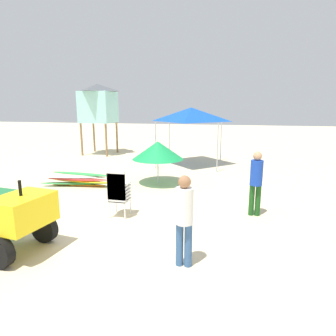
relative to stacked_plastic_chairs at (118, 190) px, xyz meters
The scene contains 8 objects.
ground 1.01m from the stacked_plastic_chairs, 101.60° to the right, with size 80.00×80.00×0.00m, color beige.
stacked_plastic_chairs is the anchor object (origin of this frame).
surfboard_pile 3.63m from the stacked_plastic_chairs, 136.64° to the left, with size 2.64×0.84×0.48m.
lifeguard_near_left 3.60m from the stacked_plastic_chairs, 15.18° to the left, with size 0.32×0.32×1.72m.
lifeguard_near_center 2.86m from the stacked_plastic_chairs, 43.35° to the right, with size 0.32×0.32×1.70m.
popup_canopy 7.70m from the stacked_plastic_chairs, 84.35° to the left, with size 2.86×2.86×2.80m.
lifeguard_tower 10.96m from the stacked_plastic_chairs, 118.46° to the left, with size 1.98×1.98×4.14m.
beach_umbrella_left 3.55m from the stacked_plastic_chairs, 88.01° to the left, with size 1.90×1.90×1.60m.
Camera 1 is at (3.03, -6.09, 2.87)m, focal length 31.11 mm.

